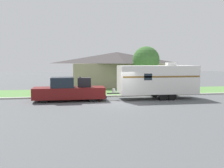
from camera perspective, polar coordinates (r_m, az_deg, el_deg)
The scene contains 8 objects.
ground_plane at distance 20.29m, azimuth 2.14°, elevation -4.38°, with size 120.00×120.00×0.00m, color #515456.
curb_strip at distance 23.92m, azimuth 0.35°, elevation -2.75°, with size 80.00×0.30×0.14m.
lawn_strip at distance 27.51m, azimuth -0.93°, elevation -1.83°, with size 80.00×7.00×0.03m.
house_across_street at distance 34.56m, azimuth 1.10°, elevation 3.59°, with size 12.91×7.76×4.66m.
pickup_truck at distance 21.58m, azimuth -9.85°, elevation -1.47°, with size 6.14×1.95×2.10m.
travel_trailer at distance 22.83m, azimuth 10.34°, elevation 1.02°, with size 8.08×2.46×3.28m.
mailbox at distance 24.59m, azimuth -13.37°, elevation -0.60°, with size 0.48×0.20×1.24m.
tree_in_yard at distance 26.84m, azimuth 7.80°, elevation 5.48°, with size 2.85×2.85×4.97m.
Camera 1 is at (-3.99, -19.61, 3.37)m, focal length 40.00 mm.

